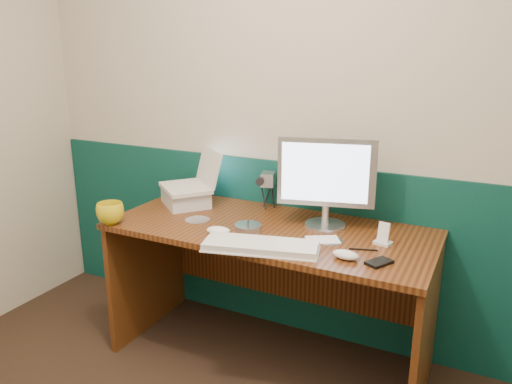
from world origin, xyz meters
The scene contains 19 objects.
back_wall centered at (0.00, 1.75, 1.25)m, with size 3.50×0.04×2.50m, color #BCB59F.
wainscot centered at (0.00, 1.74, 0.50)m, with size 3.48×0.02×1.00m, color #07342B.
desk centered at (-0.07, 1.38, 0.38)m, with size 1.60×0.70×0.75m, color #3D1A0B.
laptop_riser centered at (-0.64, 1.49, 0.80)m, with size 0.26×0.22×0.09m, color silver.
laptop centered at (-0.64, 1.49, 0.97)m, with size 0.30×0.23×0.25m, color silver, non-canonical shape.
monitor centered at (0.18, 1.50, 0.98)m, with size 0.47×0.13×0.47m, color silver, non-canonical shape.
keyboard centered at (0.02, 1.10, 0.76)m, with size 0.50×0.17×0.03m, color white.
mouse_right centered at (0.38, 1.17, 0.77)m, with size 0.11×0.07×0.04m, color silver.
mouse_left centered at (-0.25, 1.18, 0.77)m, with size 0.12×0.07×0.04m, color white.
mug centered at (-0.81, 1.07, 0.80)m, with size 0.14×0.14×0.11m, color gold.
camcorder centered at (-0.20, 1.65, 0.85)m, with size 0.09×0.13×0.20m, color #A1A1A6, non-canonical shape.
cd_spindle centered at (-0.15, 1.30, 0.76)m, with size 0.13×0.13×0.03m, color #B0B7C0.
cd_loose_a centered at (-0.45, 1.31, 0.75)m, with size 0.13×0.13×0.00m, color silver.
cd_loose_b centered at (0.26, 1.34, 0.75)m, with size 0.12×0.12×0.00m, color silver.
pen centered at (0.42, 1.30, 0.75)m, with size 0.01×0.01×0.12m, color black.
papers centered at (0.22, 1.33, 0.75)m, with size 0.15×0.10×0.00m, color white.
dock centered at (0.48, 1.40, 0.76)m, with size 0.08×0.06×0.01m, color silver.
music_player centered at (0.48, 1.40, 0.81)m, with size 0.05×0.01×0.09m, color white.
pda centered at (0.52, 1.18, 0.76)m, with size 0.06×0.11×0.01m, color black.
Camera 1 is at (0.91, -0.73, 1.61)m, focal length 35.00 mm.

